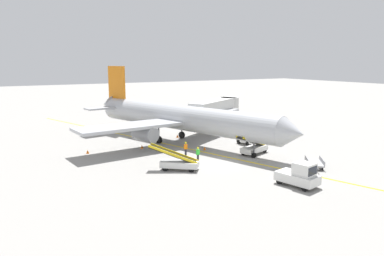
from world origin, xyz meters
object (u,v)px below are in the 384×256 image
baggage_tug_near_wing (245,137)px  safety_cone_wingtip_right (88,152)px  airliner (178,117)px  ground_crew_marshaller (186,149)px  ground_crew_wing_walker (198,154)px  safety_cone_wingtip_left (142,147)px  safety_cone_nose_right (205,148)px  belt_loader_aft_hold (178,162)px  jet_bridge (218,108)px  belt_loader_forward_hold (254,148)px  safety_cone_nose_left (177,136)px  baggage_cart_loaded (314,163)px  pushback_tug (299,175)px  safety_cone_tail_area (276,140)px

baggage_tug_near_wing → safety_cone_wingtip_right: 20.18m
airliner → ground_crew_marshaller: airliner is taller
ground_crew_wing_walker → safety_cone_wingtip_left: (-2.90, 9.04, -0.69)m
airliner → ground_crew_marshaller: (-2.67, -7.10, -2.51)m
safety_cone_nose_right → ground_crew_wing_walker: bearing=-128.7°
belt_loader_aft_hold → ground_crew_wing_walker: (3.13, 1.45, 0.13)m
ground_crew_wing_walker → safety_cone_wingtip_left: ground_crew_wing_walker is taller
belt_loader_aft_hold → safety_cone_wingtip_right: (-6.36, 11.23, -0.56)m
jet_bridge → belt_loader_forward_hold: jet_bridge is taller
jet_bridge → safety_cone_nose_left: jet_bridge is taller
ground_crew_marshaller → baggage_tug_near_wing: bearing=10.1°
jet_bridge → belt_loader_aft_hold: 23.25m
baggage_tug_near_wing → baggage_cart_loaded: baggage_tug_near_wing is taller
pushback_tug → belt_loader_forward_hold: (3.74, 10.97, -0.22)m
jet_bridge → safety_cone_nose_right: 14.60m
safety_cone_nose_left → safety_cone_nose_right: size_ratio=1.00×
jet_bridge → belt_loader_aft_hold: (-15.80, -16.83, -2.77)m
airliner → safety_cone_wingtip_left: (-5.65, -0.99, -3.20)m
belt_loader_forward_hold → safety_cone_wingtip_left: 13.90m
baggage_tug_near_wing → belt_loader_forward_hold: 5.37m
airliner → safety_cone_wingtip_right: 12.66m
belt_loader_forward_hold → ground_crew_marshaller: 8.08m
belt_loader_aft_hold → safety_cone_tail_area: belt_loader_aft_hold is taller
jet_bridge → belt_loader_forward_hold: 16.51m
airliner → safety_cone_wingtip_left: size_ratio=78.23×
belt_loader_forward_hold → baggage_cart_loaded: bearing=-75.2°
ground_crew_marshaller → ground_crew_wing_walker: bearing=-91.6°
ground_crew_marshaller → belt_loader_forward_hold: bearing=-21.9°
safety_cone_nose_left → safety_cone_wingtip_left: bearing=-151.1°
jet_bridge → belt_loader_forward_hold: (-5.09, -15.46, -2.77)m
pushback_tug → safety_cone_tail_area: size_ratio=8.94×
baggage_tug_near_wing → safety_cone_tail_area: 4.68m
ground_crew_wing_walker → safety_cone_nose_right: ground_crew_wing_walker is taller
ground_crew_marshaller → safety_cone_nose_right: size_ratio=3.86×
jet_bridge → safety_cone_wingtip_right: size_ratio=27.95×
belt_loader_aft_hold → jet_bridge: bearing=46.8°
safety_cone_nose_left → safety_cone_tail_area: same height
safety_cone_nose_right → safety_cone_wingtip_left: size_ratio=1.00×
pushback_tug → safety_cone_tail_area: pushback_tug is taller
jet_bridge → safety_cone_wingtip_left: (-15.57, -6.34, -3.32)m
baggage_cart_loaded → belt_loader_forward_hold: bearing=104.8°
pushback_tug → safety_cone_wingtip_right: size_ratio=8.94×
baggage_tug_near_wing → ground_crew_marshaller: (-9.94, -1.77, -0.02)m
jet_bridge → safety_cone_wingtip_left: 17.14m
jet_bridge → safety_cone_tail_area: jet_bridge is taller
jet_bridge → ground_crew_wing_walker: 20.10m
belt_loader_aft_hold → safety_cone_nose_left: (7.23, 14.35, -0.56)m
jet_bridge → baggage_cart_loaded: 23.33m
airliner → ground_crew_marshaller: 7.99m
airliner → safety_cone_nose_left: (1.35, 2.87, -3.20)m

